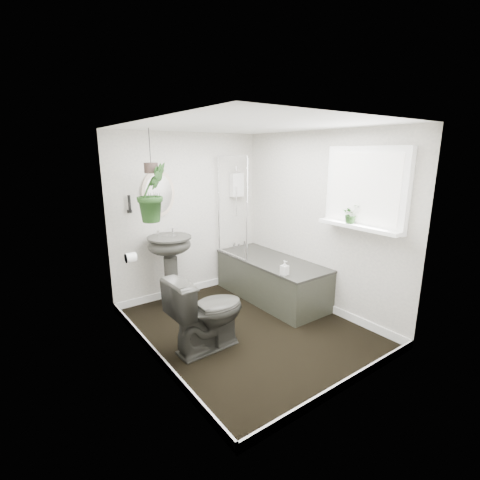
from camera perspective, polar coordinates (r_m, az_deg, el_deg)
floor at (r=4.28m, az=1.22°, el=-14.29°), size 2.30×2.80×0.02m
ceiling at (r=3.77m, az=1.41°, el=18.41°), size 2.30×2.80×0.02m
wall_back at (r=5.04m, az=-8.47°, el=3.97°), size 2.30×0.02×2.30m
wall_front at (r=2.91m, az=18.37°, el=-4.23°), size 2.30×0.02×2.30m
wall_left at (r=3.32m, az=-14.87°, el=-1.75°), size 0.02×2.80×2.30m
wall_right at (r=4.65m, az=12.79°, el=2.90°), size 0.02×2.80×2.30m
skirting at (r=4.26m, az=1.22°, el=-13.58°), size 2.30×2.80×0.10m
bathtub at (r=4.97m, az=5.13°, el=-6.35°), size 0.72×1.72×0.58m
bath_screen at (r=4.90m, az=-1.32°, el=5.38°), size 0.04×0.72×1.40m
shower_box at (r=5.34m, az=-0.55°, el=9.04°), size 0.20×0.10×0.35m
oval_mirror at (r=4.76m, az=-13.23°, el=7.42°), size 0.46×0.03×0.62m
wall_sconce at (r=4.63m, az=-17.69°, el=5.68°), size 0.04×0.04×0.22m
toilet_roll_holder at (r=4.04m, az=-17.50°, el=-2.76°), size 0.11×0.11×0.11m
window_recess at (r=4.09m, az=19.92°, el=8.00°), size 0.08×1.00×0.90m
window_sill at (r=4.10m, az=18.87°, el=2.13°), size 0.18×1.00×0.04m
window_blinds at (r=4.06m, az=19.56°, el=7.98°), size 0.01×0.86×0.76m
toilet at (r=3.72m, az=-5.40°, el=-11.59°), size 0.83×0.49×0.84m
pedestal_sink at (r=4.74m, az=-11.25°, el=-5.08°), size 0.58×0.50×0.98m
sill_plant at (r=4.13m, az=17.75°, el=4.12°), size 0.23×0.22×0.22m
hanging_plant at (r=4.27m, az=-14.16°, el=7.53°), size 0.44×0.38×0.70m
soap_bottle at (r=4.27m, az=7.32°, el=-4.56°), size 0.08×0.09×0.18m
hanging_pot at (r=4.25m, az=-14.40°, el=11.39°), size 0.16×0.16×0.12m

